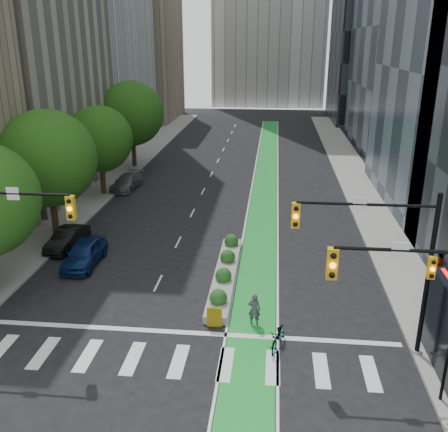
% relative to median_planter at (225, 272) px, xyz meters
% --- Properties ---
extents(ground, '(160.00, 160.00, 0.00)m').
position_rel_median_planter_xyz_m(ground, '(-1.20, -7.04, -0.37)').
color(ground, black).
rests_on(ground, ground).
extents(sidewalk_left, '(3.60, 90.00, 0.15)m').
position_rel_median_planter_xyz_m(sidewalk_left, '(-13.00, 17.96, -0.30)').
color(sidewalk_left, gray).
rests_on(sidewalk_left, ground).
extents(sidewalk_right, '(3.60, 90.00, 0.15)m').
position_rel_median_planter_xyz_m(sidewalk_right, '(10.60, 17.96, -0.30)').
color(sidewalk_right, gray).
rests_on(sidewalk_right, ground).
extents(bike_lane_paint, '(2.20, 70.00, 0.01)m').
position_rel_median_planter_xyz_m(bike_lane_paint, '(1.80, 22.96, -0.37)').
color(bike_lane_paint, green).
rests_on(bike_lane_paint, ground).
extents(building_tan_far, '(14.00, 16.00, 26.00)m').
position_rel_median_planter_xyz_m(building_tan_far, '(-21.20, 58.96, 12.63)').
color(building_tan_far, tan).
rests_on(building_tan_far, ground).
extents(building_dark_end, '(14.00, 18.00, 28.00)m').
position_rel_median_planter_xyz_m(building_dark_end, '(18.80, 60.96, 13.63)').
color(building_dark_end, black).
rests_on(building_dark_end, ground).
extents(tree_mid, '(6.40, 6.40, 8.78)m').
position_rel_median_planter_xyz_m(tree_mid, '(-12.20, 4.96, 5.20)').
color(tree_mid, black).
rests_on(tree_mid, ground).
extents(tree_midfar, '(5.60, 5.60, 7.76)m').
position_rel_median_planter_xyz_m(tree_midfar, '(-12.20, 14.96, 4.57)').
color(tree_midfar, black).
rests_on(tree_midfar, ground).
extents(tree_far, '(6.60, 6.60, 9.00)m').
position_rel_median_planter_xyz_m(tree_far, '(-12.20, 24.96, 5.32)').
color(tree_far, black).
rests_on(tree_far, ground).
extents(signal_right, '(5.82, 0.51, 7.20)m').
position_rel_median_planter_xyz_m(signal_right, '(7.47, -6.57, 4.43)').
color(signal_right, black).
rests_on(signal_right, ground).
extents(signal_far_right, '(4.82, 0.51, 7.20)m').
position_rel_median_planter_xyz_m(signal_far_right, '(7.78, -11.07, 4.38)').
color(signal_far_right, black).
rests_on(signal_far_right, ground).
extents(median_planter, '(1.20, 10.26, 1.10)m').
position_rel_median_planter_xyz_m(median_planter, '(0.00, 0.00, 0.00)').
color(median_planter, gray).
rests_on(median_planter, ground).
extents(ped_signal_post, '(0.32, 0.43, 2.46)m').
position_rel_median_planter_xyz_m(ped_signal_post, '(9.10, -9.62, 1.21)').
color(ped_signal_post, black).
rests_on(ped_signal_post, ground).
extents(bicycle, '(1.14, 2.09, 1.04)m').
position_rel_median_planter_xyz_m(bicycle, '(3.00, -6.53, 0.15)').
color(bicycle, gray).
rests_on(bicycle, ground).
extents(cyclist, '(0.63, 0.44, 1.62)m').
position_rel_median_planter_xyz_m(cyclist, '(1.86, -4.77, 0.44)').
color(cyclist, '#3D3742').
rests_on(cyclist, ground).
extents(parked_car_left_near, '(1.79, 4.43, 1.51)m').
position_rel_median_planter_xyz_m(parked_car_left_near, '(-8.65, 0.92, 0.38)').
color(parked_car_left_near, navy).
rests_on(parked_car_left_near, ground).
extents(parked_car_left_mid, '(1.80, 4.14, 1.32)m').
position_rel_median_planter_xyz_m(parked_car_left_mid, '(-10.70, 3.27, 0.29)').
color(parked_car_left_mid, black).
rests_on(parked_car_left_mid, ground).
extents(parked_car_left_far, '(2.31, 4.77, 1.34)m').
position_rel_median_planter_xyz_m(parked_car_left_far, '(-10.70, 16.97, 0.30)').
color(parked_car_left_far, slate).
rests_on(parked_car_left_far, ground).
extents(pedestrian_far, '(1.19, 0.98, 1.90)m').
position_rel_median_planter_xyz_m(pedestrian_far, '(11.78, 0.10, 0.73)').
color(pedestrian_far, gray).
rests_on(pedestrian_far, sidewalk_right).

